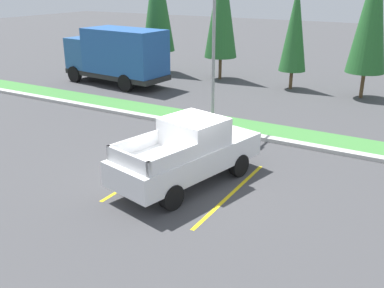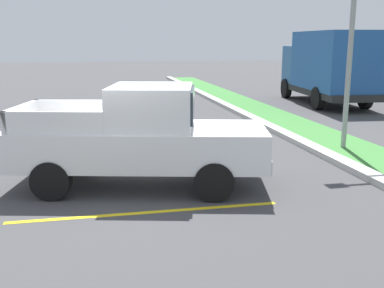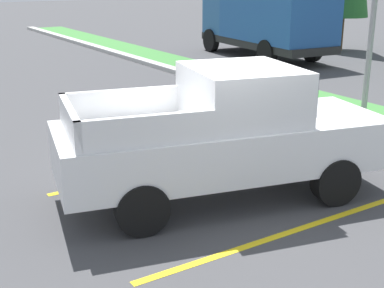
{
  "view_description": "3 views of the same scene",
  "coord_description": "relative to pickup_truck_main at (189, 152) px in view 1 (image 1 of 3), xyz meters",
  "views": [
    {
      "loc": [
        6.42,
        -10.98,
        6.11
      ],
      "look_at": [
        -0.14,
        0.35,
        1.19
      ],
      "focal_mm": 41.01,
      "sensor_mm": 36.0,
      "label": 1
    },
    {
      "loc": [
        9.14,
        -0.83,
        2.97
      ],
      "look_at": [
        0.54,
        0.97,
        0.99
      ],
      "focal_mm": 43.04,
      "sensor_mm": 36.0,
      "label": 2
    },
    {
      "loc": [
        6.46,
        -4.76,
        3.5
      ],
      "look_at": [
        -0.71,
        -0.22,
        0.75
      ],
      "focal_mm": 50.15,
      "sensor_mm": 36.0,
      "label": 3
    }
  ],
  "objects": [
    {
      "name": "parking_line_far",
      "position": [
        1.54,
        -0.05,
        -1.04
      ],
      "size": [
        0.12,
        4.8,
        0.01
      ],
      "primitive_type": "cube",
      "color": "yellow",
      "rests_on": "ground"
    },
    {
      "name": "cypress_tree_left_inner",
      "position": [
        -6.17,
        14.51,
        3.65
      ],
      "size": [
        2.07,
        2.07,
        7.96
      ],
      "color": "brown",
      "rests_on": "ground"
    },
    {
      "name": "cypress_tree_right_inner",
      "position": [
        2.74,
        14.05,
        3.58
      ],
      "size": [
        2.04,
        2.04,
        7.84
      ],
      "color": "brown",
      "rests_on": "ground"
    },
    {
      "name": "cargo_truck_distant",
      "position": [
        -10.9,
        9.93,
        0.81
      ],
      "size": [
        6.98,
        3.02,
        3.4
      ],
      "color": "black",
      "rests_on": "ground"
    },
    {
      "name": "street_light",
      "position": [
        -2.22,
        5.73,
        2.82
      ],
      "size": [
        0.24,
        1.49,
        6.63
      ],
      "color": "gray",
      "rests_on": "ground"
    },
    {
      "name": "pickup_truck_main",
      "position": [
        0.0,
        0.0,
        0.0
      ],
      "size": [
        3.03,
        5.51,
        2.1
      ],
      "color": "black",
      "rests_on": "ground"
    },
    {
      "name": "curb_strip",
      "position": [
        0.07,
        4.98,
        -0.97
      ],
      "size": [
        56.0,
        0.4,
        0.15
      ],
      "primitive_type": "cube",
      "color": "#B2B2AD",
      "rests_on": "ground"
    },
    {
      "name": "ground_plane",
      "position": [
        0.07,
        -0.02,
        -1.04
      ],
      "size": [
        120.0,
        120.0,
        0.0
      ],
      "primitive_type": "plane",
      "color": "#424244"
    },
    {
      "name": "parking_line_near",
      "position": [
        -1.56,
        -0.05,
        -1.04
      ],
      "size": [
        0.12,
        4.8,
        0.01
      ],
      "primitive_type": "cube",
      "color": "yellow",
      "rests_on": "ground"
    },
    {
      "name": "grass_median",
      "position": [
        0.07,
        6.08,
        -1.01
      ],
      "size": [
        56.0,
        1.8,
        0.06
      ],
      "primitive_type": "cube",
      "color": "#42843D",
      "rests_on": "ground"
    },
    {
      "name": "cypress_tree_center",
      "position": [
        -1.3,
        14.16,
        2.52
      ],
      "size": [
        1.57,
        1.57,
        6.05
      ],
      "color": "brown",
      "rests_on": "ground"
    }
  ]
}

